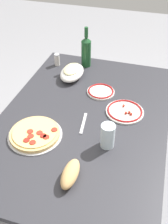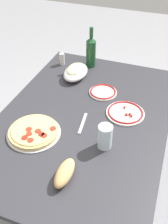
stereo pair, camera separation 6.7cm
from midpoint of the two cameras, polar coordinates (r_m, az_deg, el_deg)
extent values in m
plane|color=gray|center=(2.02, 1.00, -16.34)|extent=(8.00, 8.00, 0.00)
cube|color=#2D2D33|center=(1.50, 1.29, -1.35)|extent=(1.36, 0.93, 0.03)
cylinder|color=#33302D|center=(2.29, -3.39, 3.84)|extent=(0.07, 0.07, 0.68)
cylinder|color=#33302D|center=(2.16, 16.96, -0.68)|extent=(0.07, 0.07, 0.68)
cylinder|color=#B7B7BC|center=(1.40, -9.54, -4.61)|extent=(0.29, 0.29, 0.01)
cylinder|color=#DBB26B|center=(1.39, -9.60, -4.25)|extent=(0.26, 0.26, 0.02)
cylinder|color=#EACC75|center=(1.38, -9.65, -3.89)|extent=(0.23, 0.23, 0.01)
cylinder|color=#B22D1E|center=(1.36, -10.53, -4.74)|extent=(0.03, 0.03, 0.00)
cylinder|color=#B22D1E|center=(1.37, -8.62, -4.13)|extent=(0.03, 0.03, 0.00)
cylinder|color=maroon|center=(1.35, -7.88, -4.81)|extent=(0.03, 0.03, 0.00)
cylinder|color=#B22D1E|center=(1.32, -10.22, -6.10)|extent=(0.03, 0.03, 0.00)
cylinder|color=#B22D1E|center=(1.38, -10.59, -3.72)|extent=(0.03, 0.03, 0.00)
cylinder|color=#B22D1E|center=(1.37, -5.42, -3.62)|extent=(0.03, 0.03, 0.00)
cylinder|color=maroon|center=(1.34, -11.47, -5.54)|extent=(0.03, 0.03, 0.00)
cylinder|color=#B22D1E|center=(1.34, -7.27, -5.10)|extent=(0.03, 0.03, 0.00)
ellipsoid|color=white|center=(1.81, -0.75, 8.68)|extent=(0.24, 0.15, 0.07)
ellipsoid|color=#AD2819|center=(1.80, -0.75, 9.01)|extent=(0.20, 0.12, 0.03)
ellipsoid|color=beige|center=(1.80, -0.76, 9.50)|extent=(0.17, 0.11, 0.02)
cylinder|color=#194723|center=(1.92, 2.56, 12.57)|extent=(0.07, 0.07, 0.19)
cone|color=#194723|center=(1.87, 2.66, 15.57)|extent=(0.07, 0.07, 0.03)
cylinder|color=#194723|center=(1.85, 2.71, 16.99)|extent=(0.03, 0.03, 0.07)
cylinder|color=silver|center=(1.28, 6.11, -5.42)|extent=(0.07, 0.07, 0.13)
cylinder|color=white|center=(1.67, 5.33, 4.24)|extent=(0.18, 0.18, 0.01)
torus|color=red|center=(1.66, 5.34, 4.47)|extent=(0.16, 0.16, 0.01)
cylinder|color=white|center=(1.52, 10.26, -0.28)|extent=(0.22, 0.22, 0.01)
torus|color=red|center=(1.52, 10.30, -0.05)|extent=(0.20, 0.20, 0.01)
cube|color=#AD2819|center=(1.50, 11.23, -0.48)|extent=(0.01, 0.01, 0.01)
cube|color=#AD2819|center=(1.50, 10.50, -0.57)|extent=(0.01, 0.01, 0.01)
cube|color=#AD2819|center=(1.49, 11.60, -0.87)|extent=(0.01, 0.01, 0.01)
cube|color=#AD2819|center=(1.55, 10.10, 1.01)|extent=(0.01, 0.01, 0.01)
ellipsoid|color=tan|center=(1.17, -2.58, -13.21)|extent=(0.17, 0.07, 0.06)
cylinder|color=silver|center=(1.97, -3.85, 11.34)|extent=(0.04, 0.04, 0.07)
cylinder|color=#B7B7BC|center=(1.95, -3.90, 12.47)|extent=(0.04, 0.04, 0.01)
cube|color=#B7B7BC|center=(1.44, 1.06, -2.46)|extent=(0.17, 0.04, 0.00)
camera|label=1|loc=(0.03, -88.68, 1.09)|focal=41.81mm
camera|label=2|loc=(0.03, 91.32, -1.09)|focal=41.81mm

